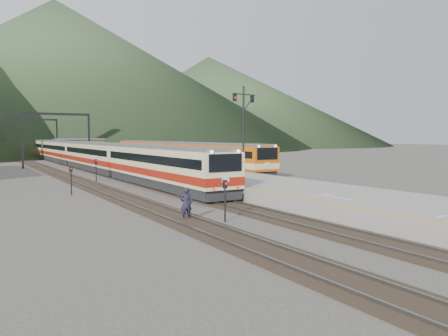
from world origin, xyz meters
TOP-DOWN VIEW (x-y plane):
  - ground at (0.00, 0.00)m, footprint 400.00×400.00m
  - track_main at (0.00, 40.00)m, footprint 2.60×200.00m
  - track_far at (-5.00, 40.00)m, footprint 2.60×200.00m
  - track_second at (11.50, 40.00)m, footprint 2.60×200.00m
  - platform at (5.60, 38.00)m, footprint 8.00×100.00m
  - gantry_near at (-2.85, 55.00)m, footprint 9.55×0.25m
  - gantry_far at (-2.85, 80.00)m, footprint 9.55×0.25m
  - station_shed at (5.60, 78.00)m, footprint 9.40×4.40m
  - hill_b at (30.00, 230.00)m, footprint 220.00×220.00m
  - hill_c at (110.00, 210.00)m, footprint 160.00×160.00m
  - main_train at (0.00, 65.99)m, footprint 3.12×106.94m
  - second_train at (11.50, 44.31)m, footprint 3.12×42.41m
  - signal_mast at (2.71, 14.39)m, footprint 2.17×0.57m
  - short_signal_a at (-3.12, 7.46)m, footprint 0.25×0.20m
  - short_signal_b at (-3.39, 32.07)m, footprint 0.24×0.19m
  - short_signal_c at (-7.82, 22.80)m, footprint 0.24×0.19m
  - worker at (-4.72, 8.96)m, footprint 0.74×0.56m

SIDE VIEW (x-z plane):
  - ground at x=0.00m, z-range 0.00..0.00m
  - track_main at x=0.00m, z-range -0.05..0.18m
  - track_far at x=-5.00m, z-range -0.05..0.18m
  - track_second at x=11.50m, z-range -0.05..0.18m
  - platform at x=5.60m, z-range 0.00..1.00m
  - worker at x=-4.72m, z-range 0.00..1.83m
  - short_signal_a at x=-3.12m, z-range 0.33..2.60m
  - short_signal_b at x=-3.39m, z-range 0.33..2.60m
  - short_signal_c at x=-7.82m, z-range 0.33..2.60m
  - second_train at x=11.50m, z-range 0.23..4.03m
  - main_train at x=0.00m, z-range 0.23..4.04m
  - station_shed at x=5.60m, z-range 1.02..4.12m
  - signal_mast at x=2.71m, z-range 1.79..9.05m
  - gantry_near at x=-2.85m, z-range 1.59..9.59m
  - gantry_far at x=-2.85m, z-range 1.59..9.59m
  - hill_c at x=110.00m, z-range 0.00..50.00m
  - hill_b at x=30.00m, z-range 0.00..75.00m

